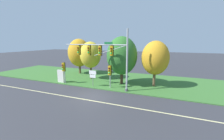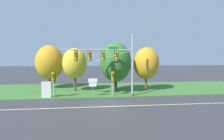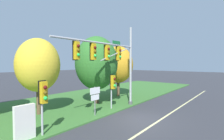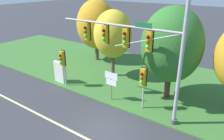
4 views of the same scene
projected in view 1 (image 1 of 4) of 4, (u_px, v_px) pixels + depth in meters
name	position (u px, v px, depth m)	size (l,w,h in m)	color
ground_plane	(92.00, 96.00, 17.38)	(160.00, 160.00, 0.00)	#333338
lane_stripe	(86.00, 100.00, 16.29)	(36.00, 0.16, 0.01)	beige
grass_verge	(117.00, 79.00, 24.85)	(48.00, 11.50, 0.10)	#386B2D
traffic_signal_mast	(105.00, 54.00, 19.07)	(9.16, 0.49, 7.65)	#9EA0A5
pedestrian_signal_near_kerb	(110.00, 72.00, 19.63)	(0.46, 0.55, 3.09)	#9EA0A5
pedestrian_signal_further_along	(64.00, 68.00, 21.80)	(0.46, 0.55, 3.15)	#9EA0A5
route_sign_post	(93.00, 75.00, 20.56)	(1.09, 0.08, 2.27)	slate
tree_nearest_road	(79.00, 53.00, 28.56)	(4.22, 4.22, 6.64)	brown
tree_left_of_mast	(91.00, 55.00, 24.54)	(3.43, 3.43, 6.12)	brown
tree_behind_signpost	(122.00, 56.00, 21.44)	(4.38, 4.38, 6.87)	#423021
tree_mid_verge	(155.00, 58.00, 20.25)	(3.69, 3.69, 6.25)	brown
info_kiosk	(61.00, 76.00, 22.70)	(1.10, 0.24, 1.90)	silver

